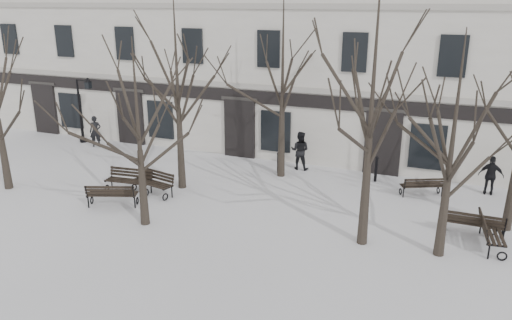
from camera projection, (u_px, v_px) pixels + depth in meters
The scene contains 19 objects.
ground at pixel (240, 233), 17.01m from camera, with size 100.00×100.00×0.00m, color silver.
building at pixel (337, 40), 26.73m from camera, with size 40.40×10.20×11.40m.
tree_1 at pixel (137, 112), 16.48m from camera, with size 4.54×4.54×6.48m.
tree_2 at pixel (374, 76), 14.65m from camera, with size 6.10×6.10×8.72m.
tree_3 at pixel (455, 120), 14.26m from camera, with size 4.82×4.82×6.89m.
tree_4 at pixel (177, 66), 19.57m from camera, with size 5.69×5.69×8.12m.
tree_5 at pixel (283, 59), 20.91m from camera, with size 5.83×5.83×8.33m.
bench_0 at pixel (129, 180), 20.49m from camera, with size 1.99×0.90×0.97m.
bench_1 at pixel (112, 194), 19.01m from camera, with size 1.97×1.30×0.95m.
bench_2 at pixel (475, 223), 16.56m from camera, with size 1.88×0.69×0.94m.
bench_3 at pixel (153, 182), 20.28m from camera, with size 2.00×1.09×0.96m.
bench_4 at pixel (422, 185), 20.05m from camera, with size 1.74×1.27×0.84m.
bench_5 at pixel (490, 231), 15.95m from camera, with size 0.90×1.98×0.97m.
lamp_post at pixel (83, 105), 27.06m from camera, with size 1.14×0.42×3.63m.
bollard_a at pixel (278, 162), 22.78m from camera, with size 0.13×0.13×0.97m.
bollard_b at pixel (376, 168), 21.62m from camera, with size 0.15×0.15×1.15m.
pedestrian_a at pixel (97, 146), 27.00m from camera, with size 0.61×0.40×1.66m, color black.
pedestrian_b at pixel (299, 169), 23.42m from camera, with size 0.88×0.68×1.81m, color black.
pedestrian_c at pixel (488, 194), 20.37m from camera, with size 0.96×0.40×1.63m, color black.
Camera 1 is at (6.31, -14.08, 7.61)m, focal length 35.00 mm.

